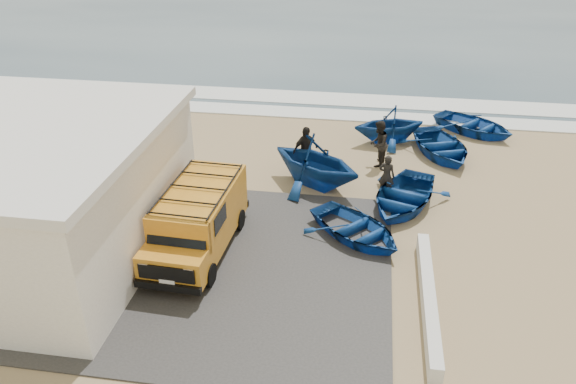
{
  "coord_description": "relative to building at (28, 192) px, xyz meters",
  "views": [
    {
      "loc": [
        2.98,
        -16.06,
        10.56
      ],
      "look_at": [
        0.34,
        0.99,
        1.2
      ],
      "focal_mm": 35.0,
      "sensor_mm": 36.0,
      "label": 1
    }
  ],
  "objects": [
    {
      "name": "building",
      "position": [
        0.0,
        0.0,
        0.0
      ],
      "size": [
        8.4,
        9.4,
        4.3
      ],
      "color": "white",
      "rests_on": "ground"
    },
    {
      "name": "boat_mid_right",
      "position": [
        13.71,
        9.69,
        -1.73
      ],
      "size": [
        4.23,
        4.95,
        0.87
      ],
      "primitive_type": "imported",
      "rotation": [
        0.0,
        0.0,
        0.34
      ],
      "color": "navy",
      "rests_on": "ground"
    },
    {
      "name": "boat_mid_left",
      "position": [
        8.48,
        5.94,
        -1.09
      ],
      "size": [
        5.29,
        5.1,
        2.14
      ],
      "primitive_type": "imported",
      "rotation": [
        0.0,
        0.0,
        1.02
      ],
      "color": "navy",
      "rests_on": "ground"
    },
    {
      "name": "slab",
      "position": [
        5.5,
        -0.0,
        -2.14
      ],
      "size": [
        12.0,
        10.0,
        0.05
      ],
      "primitive_type": "cube",
      "color": "#3B3936",
      "rests_on": "ground"
    },
    {
      "name": "fisherman_middle",
      "position": [
        10.92,
        8.2,
        -1.16
      ],
      "size": [
        0.97,
        1.13,
        2.01
      ],
      "primitive_type": "imported",
      "rotation": [
        0.0,
        0.0,
        -1.81
      ],
      "color": "black",
      "rests_on": "ground"
    },
    {
      "name": "surf_line",
      "position": [
        7.5,
        14.0,
        -2.13
      ],
      "size": [
        180.0,
        1.6,
        0.06
      ],
      "primitive_type": "cube",
      "color": "white",
      "rests_on": "ground"
    },
    {
      "name": "van",
      "position": [
        5.23,
        0.82,
        -0.98
      ],
      "size": [
        2.28,
        5.24,
        2.21
      ],
      "rotation": [
        0.0,
        0.0,
        -0.05
      ],
      "color": "orange",
      "rests_on": "ground"
    },
    {
      "name": "surf_wash",
      "position": [
        7.5,
        16.5,
        -2.14
      ],
      "size": [
        180.0,
        2.2,
        0.04
      ],
      "primitive_type": "cube",
      "color": "white",
      "rests_on": "ground"
    },
    {
      "name": "boat_near_left",
      "position": [
        10.29,
        2.24,
        -1.78
      ],
      "size": [
        4.52,
        4.45,
        0.77
      ],
      "primitive_type": "imported",
      "rotation": [
        0.0,
        0.0,
        0.83
      ],
      "color": "navy",
      "rests_on": "ground"
    },
    {
      "name": "ground",
      "position": [
        7.5,
        2.0,
        -2.16
      ],
      "size": [
        160.0,
        160.0,
        0.0
      ],
      "primitive_type": "plane",
      "color": "tan"
    },
    {
      "name": "fisherman_back",
      "position": [
        7.93,
        7.08,
        -1.15
      ],
      "size": [
        1.22,
        1.15,
        2.02
      ],
      "primitive_type": "imported",
      "rotation": [
        0.0,
        0.0,
        0.71
      ],
      "color": "black",
      "rests_on": "ground"
    },
    {
      "name": "boat_far_right",
      "position": [
        15.51,
        12.59,
        -1.75
      ],
      "size": [
        4.92,
        4.73,
        0.83
      ],
      "primitive_type": "imported",
      "rotation": [
        0.0,
        0.0,
        0.9
      ],
      "color": "navy",
      "rests_on": "ground"
    },
    {
      "name": "boat_far_left",
      "position": [
        11.39,
        10.84,
        -1.28
      ],
      "size": [
        4.16,
        3.89,
        1.77
      ],
      "primitive_type": "imported",
      "rotation": [
        0.0,
        0.0,
        -1.21
      ],
      "color": "navy",
      "rests_on": "ground"
    },
    {
      "name": "parapet",
      "position": [
        12.5,
        -1.0,
        -1.89
      ],
      "size": [
        0.35,
        6.0,
        0.55
      ],
      "primitive_type": "cube",
      "color": "silver",
      "rests_on": "ground"
    },
    {
      "name": "boat_near_right",
      "position": [
        11.92,
        4.74,
        -1.73
      ],
      "size": [
        4.2,
        4.93,
        0.87
      ],
      "primitive_type": "imported",
      "rotation": [
        0.0,
        0.0,
        -0.34
      ],
      "color": "navy",
      "rests_on": "ground"
    },
    {
      "name": "fisherman_front",
      "position": [
        11.28,
        5.49,
        -1.31
      ],
      "size": [
        0.7,
        0.55,
        1.71
      ],
      "primitive_type": "imported",
      "rotation": [
        0.0,
        0.0,
        2.9
      ],
      "color": "black",
      "rests_on": "ground"
    }
  ]
}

